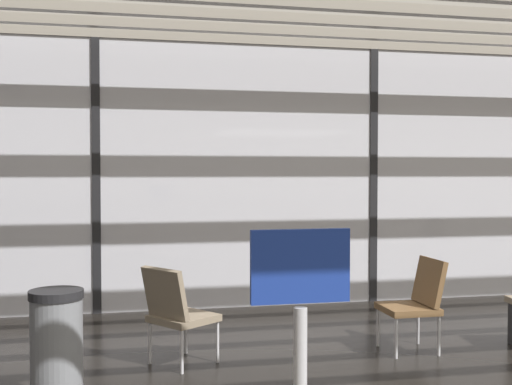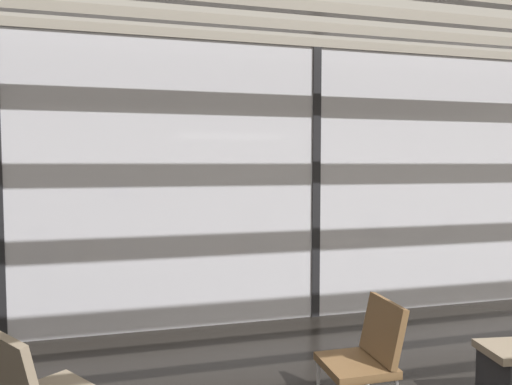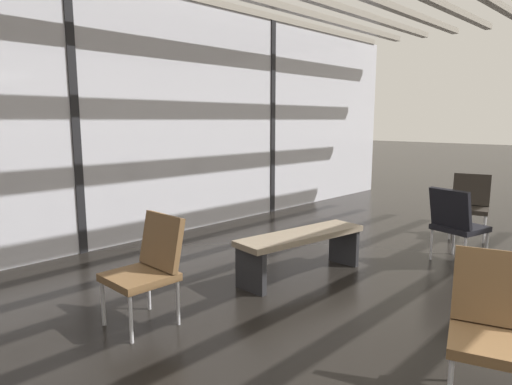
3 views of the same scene
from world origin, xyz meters
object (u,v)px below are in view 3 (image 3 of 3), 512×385
lounge_chair_4 (149,263)px  lounge_chair_0 (456,221)px  lounge_chair_2 (496,321)px  lounge_chair_5 (470,202)px  waiting_bench (302,243)px

lounge_chair_4 → lounge_chair_0: bearing=69.8°
lounge_chair_2 → lounge_chair_4: (-0.79, 2.32, 0.00)m
lounge_chair_5 → waiting_bench: 3.00m
lounge_chair_4 → waiting_bench: 1.71m
lounge_chair_5 → waiting_bench: (-2.92, 0.69, -0.13)m
lounge_chair_0 → lounge_chair_4: bearing=83.6°
lounge_chair_0 → lounge_chair_5: bearing=-63.5°
lounge_chair_4 → waiting_bench: bearing=82.7°
waiting_bench → lounge_chair_5: bearing=-5.5°
lounge_chair_5 → waiting_bench: size_ratio=0.57×
lounge_chair_4 → lounge_chair_2: bearing=18.9°
lounge_chair_0 → waiting_bench: 1.85m
lounge_chair_5 → lounge_chair_0: bearing=-92.5°
lounge_chair_4 → lounge_chair_5: (4.61, -0.91, 0.00)m
lounge_chair_0 → lounge_chair_2: size_ratio=1.00×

